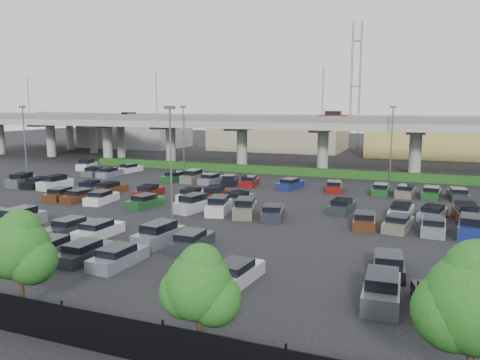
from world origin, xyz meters
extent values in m
plane|color=black|center=(0.00, 0.00, 0.00)|extent=(280.00, 280.00, 0.00)
cube|color=gray|center=(0.00, 32.00, 7.25)|extent=(150.00, 13.00, 1.10)
cube|color=#5C5B57|center=(0.00, 25.75, 8.30)|extent=(150.00, 0.50, 1.00)
cube|color=#5C5B57|center=(0.00, 38.25, 8.30)|extent=(150.00, 0.50, 1.00)
cylinder|color=gray|center=(-65.00, 32.00, 3.35)|extent=(1.80, 1.80, 6.70)
cylinder|color=gray|center=(-51.00, 32.00, 3.35)|extent=(1.80, 1.80, 6.70)
cube|color=#5C5B57|center=(-51.00, 32.00, 6.50)|extent=(2.60, 9.75, 0.50)
cylinder|color=gray|center=(-37.00, 32.00, 3.35)|extent=(1.80, 1.80, 6.70)
cube|color=#5C5B57|center=(-37.00, 32.00, 6.50)|extent=(2.60, 9.75, 0.50)
cylinder|color=gray|center=(-23.00, 32.00, 3.35)|extent=(1.80, 1.80, 6.70)
cube|color=#5C5B57|center=(-23.00, 32.00, 6.50)|extent=(2.60, 9.75, 0.50)
cylinder|color=gray|center=(-9.00, 32.00, 3.35)|extent=(1.80, 1.80, 6.70)
cube|color=#5C5B57|center=(-9.00, 32.00, 6.50)|extent=(2.60, 9.75, 0.50)
cylinder|color=gray|center=(5.00, 32.00, 3.35)|extent=(1.80, 1.80, 6.70)
cube|color=#5C5B57|center=(5.00, 32.00, 6.50)|extent=(2.60, 9.75, 0.50)
cylinder|color=gray|center=(19.00, 32.00, 3.35)|extent=(1.80, 1.80, 6.70)
cube|color=#5C5B57|center=(19.00, 32.00, 6.50)|extent=(2.60, 9.75, 0.50)
cube|color=#1B4D20|center=(-34.00, 35.00, 8.21)|extent=(4.40, 1.82, 0.82)
cube|color=black|center=(-34.00, 35.00, 8.84)|extent=(2.30, 1.60, 0.50)
cube|color=maroon|center=(6.00, 35.00, 8.32)|extent=(4.40, 1.82, 1.05)
cube|color=black|center=(6.00, 35.00, 9.14)|extent=(2.60, 1.60, 0.65)
cylinder|color=#55545A|center=(-50.00, 25.90, 11.80)|extent=(0.14, 0.14, 8.00)
cylinder|color=#55545A|center=(-22.00, 25.90, 11.80)|extent=(0.14, 0.14, 8.00)
cylinder|color=#55545A|center=(6.00, 25.90, 11.80)|extent=(0.14, 0.14, 8.00)
cube|color=gray|center=(-52.00, 43.00, 7.25)|extent=(50.93, 30.13, 1.10)
cube|color=#5C5B57|center=(-52.00, 43.00, 8.30)|extent=(47.34, 22.43, 1.00)
cylinder|color=gray|center=(-69.22, 51.03, 3.35)|extent=(1.60, 1.60, 6.70)
cylinder|color=gray|center=(-58.34, 45.96, 3.35)|extent=(1.60, 1.60, 6.70)
cylinder|color=gray|center=(-47.47, 40.89, 3.35)|extent=(1.60, 1.60, 6.70)
cylinder|color=gray|center=(-36.59, 35.82, 3.35)|extent=(1.60, 1.60, 6.70)
cube|color=#113C12|center=(0.00, 25.00, 0.55)|extent=(66.00, 1.60, 1.10)
cylinder|color=black|center=(6.00, -28.00, 1.00)|extent=(0.10, 0.10, 2.00)
cylinder|color=black|center=(11.00, -28.00, 1.00)|extent=(0.10, 0.10, 2.00)
cylinder|color=#332316|center=(2.00, -26.39, 0.99)|extent=(0.26, 0.26, 1.97)
sphere|color=#154813|center=(2.00, -26.39, 3.39)|extent=(3.07, 3.07, 3.07)
sphere|color=#154813|center=(2.71, -26.29, 2.85)|extent=(2.41, 2.41, 2.41)
sphere|color=#154813|center=(1.40, -26.47, 3.07)|extent=(2.41, 2.41, 2.41)
sphere|color=#154813|center=(2.04, -26.27, 4.27)|extent=(2.08, 2.08, 2.08)
cylinder|color=#332316|center=(12.00, -26.82, 0.90)|extent=(0.26, 0.26, 1.80)
sphere|color=#154813|center=(12.00, -26.82, 3.09)|extent=(2.79, 2.79, 2.79)
sphere|color=#154813|center=(12.65, -26.72, 2.59)|extent=(2.19, 2.19, 2.19)
sphere|color=#154813|center=(11.45, -26.90, 2.79)|extent=(2.19, 2.19, 2.19)
sphere|color=#154813|center=(12.04, -26.70, 3.89)|extent=(1.89, 1.89, 1.89)
sphere|color=#154813|center=(22.00, -26.38, 3.80)|extent=(3.43, 3.43, 3.43)
sphere|color=#154813|center=(21.33, -26.46, 3.43)|extent=(2.70, 2.70, 2.70)
sphere|color=#154813|center=(22.04, -26.26, 4.78)|extent=(2.33, 2.33, 2.33)
cube|color=#6C6355|center=(-6.25, -18.50, 0.53)|extent=(2.16, 4.53, 1.05)
cube|color=black|center=(-6.25, -18.50, 1.34)|extent=(1.80, 2.72, 0.65)
cube|color=#4D5054|center=(-3.50, -18.50, 0.41)|extent=(2.08, 4.50, 0.82)
cube|color=black|center=(-3.50, -18.70, 1.04)|extent=(1.74, 2.39, 0.50)
cube|color=#252A30|center=(-0.75, -18.50, 0.41)|extent=(1.90, 4.43, 0.82)
cube|color=black|center=(-0.75, -18.70, 1.04)|extent=(1.64, 2.33, 0.50)
cube|color=slate|center=(2.00, -18.50, 0.41)|extent=(2.01, 4.48, 0.82)
cube|color=black|center=(2.00, -18.70, 1.04)|extent=(1.70, 2.37, 0.50)
cube|color=white|center=(7.50, -18.50, 0.41)|extent=(2.38, 4.60, 0.82)
cube|color=black|center=(7.50, -18.70, 1.04)|extent=(1.89, 2.49, 0.50)
cube|color=#AAABAF|center=(10.25, -18.50, 0.41)|extent=(2.27, 4.56, 0.82)
cube|color=black|center=(10.25, -18.70, 1.04)|extent=(1.83, 2.45, 0.50)
cube|color=#4D5054|center=(18.50, -18.50, 0.53)|extent=(1.97, 4.46, 1.05)
cube|color=black|center=(18.50, -18.50, 1.34)|extent=(1.69, 2.65, 0.65)
cube|color=black|center=(21.25, -18.50, 0.41)|extent=(2.73, 4.69, 0.82)
cube|color=black|center=(21.25, -18.70, 1.04)|extent=(2.06, 2.59, 0.50)
cube|color=slate|center=(-11.75, -13.50, 0.53)|extent=(1.92, 4.44, 1.05)
cube|color=black|center=(-11.75, -13.50, 1.34)|extent=(1.66, 2.64, 0.65)
cube|color=#252A30|center=(-6.25, -13.50, 0.41)|extent=(1.97, 4.46, 0.82)
cube|color=black|center=(-6.25, -13.70, 1.04)|extent=(1.68, 2.35, 0.50)
cube|color=silver|center=(-3.50, -13.50, 0.41)|extent=(1.91, 4.44, 0.82)
cube|color=black|center=(-3.50, -13.70, 1.04)|extent=(1.65, 2.33, 0.50)
cube|color=slate|center=(2.00, -13.50, 0.53)|extent=(2.32, 4.58, 1.05)
cube|color=black|center=(2.00, -13.50, 1.34)|extent=(1.89, 2.77, 0.65)
cube|color=#252A30|center=(4.75, -13.50, 0.41)|extent=(1.88, 4.42, 0.82)
cube|color=black|center=(4.75, -13.70, 1.04)|extent=(1.63, 2.32, 0.50)
cube|color=black|center=(18.50, -13.50, 0.41)|extent=(2.23, 4.55, 0.82)
cube|color=black|center=(18.50, -13.70, 1.04)|extent=(1.82, 2.44, 0.50)
cube|color=#502815|center=(-17.25, -2.50, 0.41)|extent=(2.35, 4.59, 0.82)
cube|color=black|center=(-17.25, -2.70, 1.04)|extent=(1.87, 2.48, 0.50)
cube|color=#502815|center=(-14.50, -2.50, 0.41)|extent=(2.38, 4.60, 0.82)
cube|color=black|center=(-14.50, -2.70, 1.04)|extent=(1.89, 2.49, 0.50)
cube|color=white|center=(-11.75, -2.50, 0.41)|extent=(2.27, 4.57, 0.82)
cube|color=black|center=(-11.75, -2.70, 1.04)|extent=(1.83, 2.46, 0.50)
cube|color=#1B4D20|center=(-6.25, -2.50, 0.41)|extent=(2.40, 4.61, 0.82)
cube|color=black|center=(-6.25, -2.70, 1.04)|extent=(1.90, 2.49, 0.50)
cube|color=#AAABAF|center=(-0.75, -2.50, 0.53)|extent=(2.68, 4.68, 1.05)
cube|color=black|center=(-0.75, -2.50, 1.34)|extent=(2.10, 2.87, 0.65)
cube|color=silver|center=(2.00, -2.50, 0.53)|extent=(2.71, 4.68, 1.05)
cube|color=black|center=(2.00, -2.50, 1.34)|extent=(2.11, 2.88, 0.65)
cube|color=#6C6355|center=(4.75, -2.50, 0.53)|extent=(2.76, 4.70, 1.05)
cube|color=black|center=(4.75, -2.50, 1.34)|extent=(2.15, 2.89, 0.65)
cube|color=#252A30|center=(7.50, -2.50, 0.41)|extent=(2.64, 4.67, 0.82)
cube|color=black|center=(7.50, -2.70, 1.04)|extent=(2.02, 2.57, 0.50)
cube|color=#502815|center=(15.75, -2.50, 0.41)|extent=(2.20, 4.54, 0.82)
cube|color=black|center=(15.75, -2.70, 1.04)|extent=(1.80, 2.43, 0.50)
cube|color=#6C6355|center=(18.50, -2.50, 0.41)|extent=(2.46, 4.62, 0.82)
cube|color=black|center=(18.50, -2.70, 1.04)|extent=(1.93, 2.51, 0.50)
cube|color=slate|center=(21.25, -2.50, 0.41)|extent=(1.96, 4.46, 0.82)
cube|color=black|center=(21.25, -2.70, 1.04)|extent=(1.68, 2.35, 0.50)
cube|color=navy|center=(24.00, -2.50, 0.53)|extent=(2.25, 4.56, 1.05)
cube|color=black|center=(24.00, -2.50, 1.34)|extent=(1.85, 2.75, 0.65)
cube|color=#4D5054|center=(-28.25, 2.50, 0.53)|extent=(2.64, 4.67, 1.05)
cube|color=black|center=(-28.25, 2.50, 1.34)|extent=(2.07, 2.86, 0.65)
cube|color=black|center=(-25.50, 2.50, 0.41)|extent=(2.29, 4.57, 0.82)
cube|color=black|center=(-25.50, 2.30, 1.04)|extent=(1.84, 2.46, 0.50)
cube|color=silver|center=(-22.75, 2.50, 0.53)|extent=(2.19, 4.54, 1.05)
cube|color=black|center=(-22.75, 2.50, 1.34)|extent=(1.82, 2.73, 0.65)
cube|color=navy|center=(-17.25, 2.50, 0.41)|extent=(2.58, 4.66, 0.82)
cube|color=black|center=(-17.25, 2.30, 1.04)|extent=(1.99, 2.55, 0.50)
cube|color=#502815|center=(-14.50, 2.50, 0.41)|extent=(2.58, 4.65, 0.82)
cube|color=black|center=(-14.50, 2.30, 1.04)|extent=(1.99, 2.55, 0.50)
cube|color=maroon|center=(-9.00, 2.50, 0.41)|extent=(2.18, 4.54, 0.82)
cube|color=black|center=(-9.00, 2.30, 1.04)|extent=(1.79, 2.43, 0.50)
cube|color=white|center=(-3.50, 2.50, 0.41)|extent=(1.96, 4.46, 0.82)
cube|color=black|center=(-3.50, 2.30, 1.04)|extent=(1.67, 2.35, 0.50)
cube|color=maroon|center=(-0.75, 2.50, 0.53)|extent=(2.29, 4.57, 1.05)
cube|color=black|center=(-0.75, 2.50, 1.34)|extent=(1.88, 2.76, 0.65)
cube|color=#4D5054|center=(2.00, 2.50, 0.41)|extent=(2.69, 4.68, 0.82)
cube|color=black|center=(2.00, 2.30, 1.04)|extent=(2.04, 2.58, 0.50)
cube|color=#252A30|center=(13.00, 2.50, 0.41)|extent=(2.26, 4.56, 0.82)
cube|color=black|center=(13.00, 2.30, 1.04)|extent=(1.83, 2.45, 0.50)
cube|color=silver|center=(18.50, 2.50, 0.41)|extent=(2.20, 4.54, 0.82)
cube|color=black|center=(18.50, 2.30, 1.04)|extent=(1.80, 2.43, 0.50)
cube|color=slate|center=(21.25, 2.50, 0.41)|extent=(2.80, 4.70, 0.82)
cube|color=black|center=(21.25, 2.31, 1.04)|extent=(2.09, 2.61, 0.50)
cube|color=#502815|center=(24.00, 2.50, 0.53)|extent=(2.28, 4.57, 1.05)
cube|color=black|center=(24.00, 2.50, 1.34)|extent=(1.87, 2.76, 0.65)
cube|color=#4D5054|center=(-25.50, 13.50, 0.41)|extent=(2.42, 4.61, 0.82)
cube|color=black|center=(-25.50, 13.30, 1.04)|extent=(1.91, 2.50, 0.50)
cube|color=slate|center=(-22.75, 13.50, 0.41)|extent=(1.99, 4.47, 0.82)
cube|color=black|center=(-22.75, 13.30, 1.04)|extent=(1.69, 2.36, 0.50)
cube|color=#1B4D20|center=(-11.75, 13.50, 0.41)|extent=(2.42, 4.61, 0.82)
cube|color=black|center=(-11.75, 13.30, 1.04)|extent=(1.91, 2.50, 0.50)
cube|color=#6C6355|center=(-9.00, 13.50, 0.53)|extent=(1.86, 4.42, 1.05)
cube|color=black|center=(-9.00, 13.50, 1.34)|extent=(1.62, 2.61, 0.65)
cube|color=slate|center=(-6.25, 13.50, 0.41)|extent=(2.21, 4.55, 0.82)
cube|color=black|center=(-6.25, 13.30, 1.04)|extent=(1.80, 2.44, 0.50)
cube|color=black|center=(-3.50, 13.50, 0.41)|extent=(2.86, 4.72, 0.82)
cube|color=black|center=(-3.50, 13.31, 1.04)|extent=(2.13, 2.63, 0.50)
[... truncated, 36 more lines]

